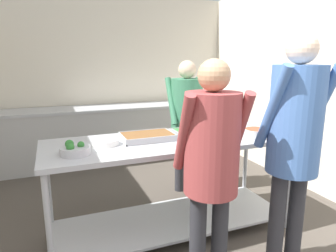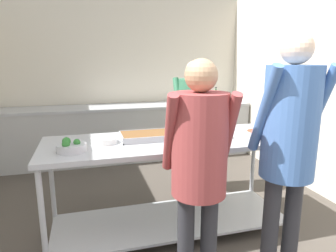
{
  "view_description": "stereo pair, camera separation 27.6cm",
  "coord_description": "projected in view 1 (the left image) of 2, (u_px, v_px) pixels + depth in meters",
  "views": [
    {
      "loc": [
        -0.96,
        -0.67,
        1.62
      ],
      "look_at": [
        0.02,
        1.84,
        1.02
      ],
      "focal_mm": 32.0,
      "sensor_mm": 36.0,
      "label": 1
    },
    {
      "loc": [
        -0.7,
        -0.76,
        1.62
      ],
      "look_at": [
        0.02,
        1.84,
        1.02
      ],
      "focal_mm": 32.0,
      "sensor_mm": 36.0,
      "label": 2
    }
  ],
  "objects": [
    {
      "name": "wall_right",
      "position": [
        307.0,
        83.0,
        3.74
      ],
      "size": [
        0.06,
        4.52,
        2.65
      ],
      "color": "beige",
      "rests_on": "ground_plane"
    },
    {
      "name": "cook_behind_counter",
      "position": [
        187.0,
        113.0,
        3.61
      ],
      "size": [
        0.48,
        0.38,
        1.61
      ],
      "color": "#2D2D33",
      "rests_on": "ground_plane"
    },
    {
      "name": "back_counter",
      "position": [
        118.0,
        133.0,
        4.87
      ],
      "size": [
        3.96,
        0.65,
        0.89
      ],
      "color": "#A8A8A8",
      "rests_on": "ground_plane"
    },
    {
      "name": "broccoli_bowl",
      "position": [
        75.0,
        150.0,
        2.25
      ],
      "size": [
        0.23,
        0.23,
        0.11
      ],
      "color": "#B2B2B7",
      "rests_on": "serving_counter"
    },
    {
      "name": "guest_serving_left",
      "position": [
        211.0,
        155.0,
        1.98
      ],
      "size": [
        0.49,
        0.37,
        1.63
      ],
      "color": "#2D2D33",
      "rests_on": "ground_plane"
    },
    {
      "name": "plate_stack",
      "position": [
        106.0,
        142.0,
        2.51
      ],
      "size": [
        0.22,
        0.22,
        0.05
      ],
      "color": "white",
      "rests_on": "serving_counter"
    },
    {
      "name": "wall_rear",
      "position": [
        111.0,
        77.0,
        5.01
      ],
      "size": [
        4.12,
        0.06,
        2.65
      ],
      "color": "beige",
      "rests_on": "ground_plane"
    },
    {
      "name": "sauce_pan",
      "position": [
        257.0,
        133.0,
        2.77
      ],
      "size": [
        0.39,
        0.25,
        0.07
      ],
      "color": "#ADAFB5",
      "rests_on": "serving_counter"
    },
    {
      "name": "serving_tray_roast",
      "position": [
        147.0,
        137.0,
        2.68
      ],
      "size": [
        0.47,
        0.32,
        0.05
      ],
      "color": "#ADAFB5",
      "rests_on": "serving_counter"
    },
    {
      "name": "water_bottle",
      "position": [
        200.0,
        95.0,
        5.24
      ],
      "size": [
        0.08,
        0.08,
        0.26
      ],
      "color": "#23602D",
      "rests_on": "back_counter"
    },
    {
      "name": "serving_counter",
      "position": [
        172.0,
        170.0,
        2.76
      ],
      "size": [
        2.25,
        0.8,
        0.92
      ],
      "color": "#ADAFB5",
      "rests_on": "ground_plane"
    },
    {
      "name": "guest_serving_right",
      "position": [
        294.0,
        133.0,
        2.11
      ],
      "size": [
        0.49,
        0.39,
        1.79
      ],
      "color": "#2D2D33",
      "rests_on": "ground_plane"
    },
    {
      "name": "serving_tray_vegetables",
      "position": [
        200.0,
        133.0,
        2.82
      ],
      "size": [
        0.48,
        0.33,
        0.05
      ],
      "color": "#ADAFB5",
      "rests_on": "serving_counter"
    }
  ]
}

